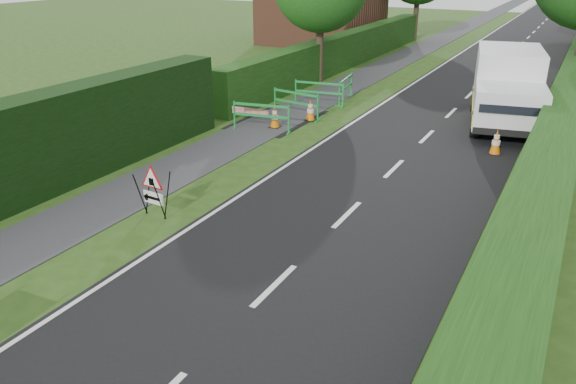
% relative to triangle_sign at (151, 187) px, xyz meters
% --- Properties ---
extents(ground, '(120.00, 120.00, 0.00)m').
position_rel_triangle_sign_xyz_m(ground, '(1.48, -2.29, -0.76)').
color(ground, '#244212').
rests_on(ground, ground).
extents(road_surface, '(6.00, 90.00, 0.02)m').
position_rel_triangle_sign_xyz_m(road_surface, '(3.98, 32.71, -0.75)').
color(road_surface, black).
rests_on(road_surface, ground).
extents(footpath, '(2.00, 90.00, 0.02)m').
position_rel_triangle_sign_xyz_m(footpath, '(-1.52, 32.71, -0.75)').
color(footpath, '#2D2D30').
rests_on(footpath, ground).
extents(hedge_west_far, '(1.00, 24.00, 1.80)m').
position_rel_triangle_sign_xyz_m(hedge_west_far, '(-3.52, 19.71, -0.76)').
color(hedge_west_far, '#14380F').
rests_on(hedge_west_far, ground).
extents(hedge_east, '(1.20, 50.00, 1.50)m').
position_rel_triangle_sign_xyz_m(hedge_east, '(7.98, 13.71, -0.76)').
color(hedge_east, '#14380F').
rests_on(hedge_east, ground).
extents(triangle_sign, '(0.78, 0.78, 1.09)m').
position_rel_triangle_sign_xyz_m(triangle_sign, '(0.00, 0.00, 0.00)').
color(triangle_sign, black).
rests_on(triangle_sign, ground).
extents(works_van, '(3.23, 5.97, 2.58)m').
position_rel_triangle_sign_xyz_m(works_van, '(5.96, 12.13, 0.61)').
color(works_van, silver).
rests_on(works_van, ground).
extents(traffic_cone_0, '(0.38, 0.38, 0.79)m').
position_rel_triangle_sign_xyz_m(traffic_cone_0, '(6.30, 8.45, -0.37)').
color(traffic_cone_0, black).
rests_on(traffic_cone_0, ground).
extents(traffic_cone_1, '(0.38, 0.38, 0.79)m').
position_rel_triangle_sign_xyz_m(traffic_cone_1, '(6.42, 11.04, -0.37)').
color(traffic_cone_1, black).
rests_on(traffic_cone_1, ground).
extents(traffic_cone_2, '(0.38, 0.38, 0.79)m').
position_rel_triangle_sign_xyz_m(traffic_cone_2, '(6.27, 13.60, -0.37)').
color(traffic_cone_2, black).
rests_on(traffic_cone_2, ground).
extents(traffic_cone_3, '(0.38, 0.38, 0.79)m').
position_rel_triangle_sign_xyz_m(traffic_cone_3, '(-1.11, 7.77, -0.37)').
color(traffic_cone_3, black).
rests_on(traffic_cone_3, ground).
extents(traffic_cone_4, '(0.38, 0.38, 0.79)m').
position_rel_triangle_sign_xyz_m(traffic_cone_4, '(-0.40, 9.20, -0.37)').
color(traffic_cone_4, black).
rests_on(traffic_cone_4, ground).
extents(ped_barrier_0, '(2.09, 0.73, 1.00)m').
position_rel_triangle_sign_xyz_m(ped_barrier_0, '(-1.32, 7.19, -0.13)').
color(ped_barrier_0, '#188836').
rests_on(ped_barrier_0, ground).
extents(ped_barrier_1, '(2.09, 0.66, 1.00)m').
position_rel_triangle_sign_xyz_m(ped_barrier_1, '(-1.11, 9.40, -0.13)').
color(ped_barrier_1, '#188836').
rests_on(ped_barrier_1, ground).
extents(ped_barrier_2, '(2.09, 0.64, 1.00)m').
position_rel_triangle_sign_xyz_m(ped_barrier_2, '(-1.08, 11.38, -0.13)').
color(ped_barrier_2, '#188836').
rests_on(ped_barrier_2, ground).
extents(ped_barrier_3, '(0.64, 2.09, 1.00)m').
position_rel_triangle_sign_xyz_m(ped_barrier_3, '(-0.45, 12.68, -0.13)').
color(ped_barrier_3, '#188836').
rests_on(ped_barrier_3, ground).
extents(redwhite_plank, '(1.50, 0.09, 0.25)m').
position_rel_triangle_sign_xyz_m(redwhite_plank, '(-2.14, 7.79, -0.76)').
color(redwhite_plank, red).
rests_on(redwhite_plank, ground).
extents(hatchback_car, '(2.52, 3.93, 1.25)m').
position_rel_triangle_sign_xyz_m(hatchback_car, '(3.89, 23.72, -0.14)').
color(hatchback_car, white).
rests_on(hatchback_car, ground).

